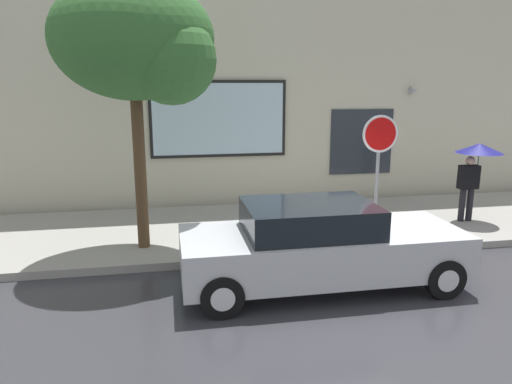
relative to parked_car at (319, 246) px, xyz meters
name	(u,v)px	position (x,y,z in m)	size (l,w,h in m)	color
ground_plane	(337,281)	(0.37, 0.12, -0.70)	(60.00, 60.00, 0.00)	#333338
sidewalk	(292,226)	(0.37, 3.12, -0.63)	(20.00, 4.00, 0.15)	gray
building_facade	(269,76)	(0.36, 5.62, 2.78)	(20.00, 0.67, 7.00)	beige
parked_car	(319,246)	(0.00, 0.00, 0.00)	(4.59, 1.82, 1.42)	#B7BABF
fire_hydrant	(265,227)	(-0.56, 1.66, -0.15)	(0.30, 0.44, 0.81)	white
pedestrian_with_umbrella	(476,159)	(4.54, 2.57, 0.91)	(1.04, 1.04, 1.81)	black
street_tree	(141,44)	(-2.77, 2.03, 3.28)	(2.92, 2.49, 5.02)	#4C3823
stop_sign	(379,151)	(1.87, 1.97, 1.23)	(0.76, 0.10, 2.52)	gray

